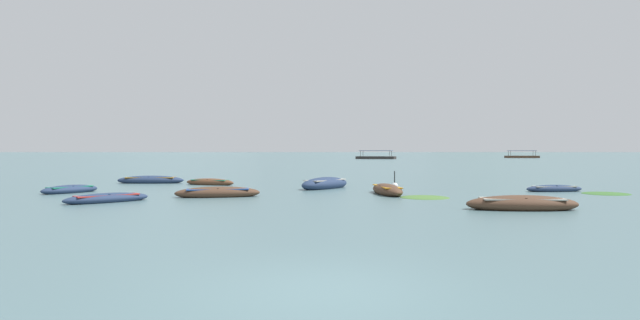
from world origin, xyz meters
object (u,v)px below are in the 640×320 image
rowboat_4 (522,204)px  rowboat_8 (210,182)px  rowboat_7 (70,190)px  ferry_1 (522,157)px  rowboat_5 (387,190)px  rowboat_6 (325,184)px  rowboat_1 (554,189)px  ferry_0 (376,157)px  rowboat_0 (107,198)px  rowboat_3 (151,180)px  rowboat_2 (218,193)px  mooring_buoy (395,186)px

rowboat_4 → rowboat_8: bearing=139.0°
rowboat_7 → ferry_1: ferry_1 is taller
rowboat_5 → ferry_1: bearing=68.8°
rowboat_6 → rowboat_8: rowboat_6 is taller
rowboat_1 → rowboat_4: bearing=-118.1°
ferry_0 → rowboat_0: bearing=-98.9°
rowboat_1 → rowboat_0: bearing=-162.3°
rowboat_5 → rowboat_8: bearing=148.9°
rowboat_0 → ferry_0: bearing=81.1°
rowboat_8 → ferry_1: size_ratio=0.35×
rowboat_4 → rowboat_8: size_ratio=1.16×
rowboat_6 → rowboat_3: bearing=160.2°
rowboat_5 → ferry_0: 116.19m
rowboat_7 → rowboat_8: rowboat_8 is taller
rowboat_3 → rowboat_4: size_ratio=1.10×
rowboat_2 → ferry_0: bearing=82.9°
rowboat_2 → rowboat_6: size_ratio=1.00×
rowboat_2 → ferry_0: (14.80, 118.01, 0.25)m
rowboat_4 → mooring_buoy: mooring_buoy is taller
rowboat_3 → rowboat_6: bearing=-19.8°
rowboat_2 → rowboat_4: rowboat_4 is taller
rowboat_8 → ferry_1: ferry_1 is taller
rowboat_0 → rowboat_6: rowboat_6 is taller
rowboat_0 → ferry_1: 157.35m
rowboat_4 → rowboat_7: 22.11m
rowboat_2 → mooring_buoy: bearing=36.2°
mooring_buoy → rowboat_7: bearing=-165.2°
rowboat_6 → rowboat_7: (-13.27, -3.76, -0.09)m
rowboat_8 → rowboat_3: bearing=160.8°
rowboat_2 → mooring_buoy: (9.06, 6.62, -0.09)m
rowboat_4 → mooring_buoy: size_ratio=3.72×
rowboat_1 → rowboat_5: size_ratio=0.77×
rowboat_5 → ferry_0: bearing=86.8°
mooring_buoy → rowboat_2: bearing=-143.8°
rowboat_7 → ferry_0: ferry_0 is taller
rowboat_3 → rowboat_5: bearing=-27.9°
rowboat_5 → rowboat_6: size_ratio=1.01×
rowboat_5 → rowboat_7: bearing=179.9°
rowboat_2 → ferry_0: ferry_0 is taller
rowboat_6 → rowboat_7: 13.80m
rowboat_0 → rowboat_4: 16.94m
ferry_0 → mooring_buoy: 111.53m
rowboat_3 → mooring_buoy: mooring_buoy is taller
rowboat_6 → ferry_1: 145.89m
rowboat_2 → rowboat_4: bearing=-20.5°
rowboat_6 → rowboat_7: size_ratio=1.31×
rowboat_4 → rowboat_7: (-21.05, 6.78, -0.05)m
rowboat_8 → rowboat_4: bearing=-41.0°
rowboat_1 → rowboat_6: rowboat_6 is taller
rowboat_0 → ferry_0: ferry_0 is taller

